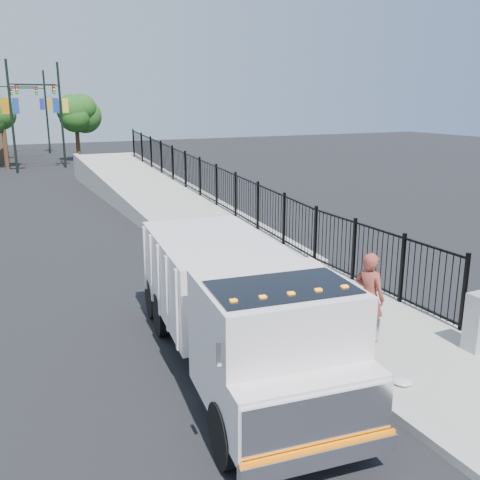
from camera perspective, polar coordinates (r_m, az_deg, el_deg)
name	(u,v)px	position (r m, az deg, el deg)	size (l,w,h in m)	color
ground	(282,331)	(12.76, 4.55, -9.61)	(120.00, 120.00, 0.00)	black
sidewalk	(406,346)	(12.37, 17.25, -10.79)	(3.55, 12.00, 0.12)	#9E998E
curb	(333,364)	(11.23, 9.85, -12.92)	(0.30, 12.00, 0.16)	#ADAAA3
ramp	(160,205)	(27.72, -8.52, 3.68)	(3.95, 24.00, 1.70)	#9E998E
iron_fence	(217,198)	(24.35, -2.52, 4.45)	(0.10, 28.00, 1.80)	black
truck	(237,304)	(10.36, -0.36, -6.89)	(3.23, 7.67, 2.55)	black
worker	(369,297)	(11.98, 13.59, -5.90)	(0.72, 0.48, 1.99)	brown
utility_cabinet	(480,322)	(12.39, 24.21, -7.96)	(0.55, 0.40, 1.25)	gray
debris	(402,381)	(10.75, 16.92, -14.21)	(0.38, 0.38, 0.09)	silver
light_pole_0	(16,112)	(42.49, -22.81, 12.46)	(3.77, 0.22, 8.00)	black
light_pole_1	(57,111)	(44.71, -18.94, 12.86)	(3.78, 0.22, 8.00)	black
light_pole_2	(4,110)	(51.17, -23.83, 12.56)	(3.77, 0.22, 8.00)	black
light_pole_3	(43,109)	(57.51, -20.27, 13.01)	(3.78, 0.22, 8.00)	black
tree_0	(2,117)	(45.24, -24.03, 11.85)	(2.39, 2.39, 5.20)	#382314
tree_1	(76,115)	(49.31, -17.11, 12.63)	(2.70, 2.70, 5.35)	#382314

